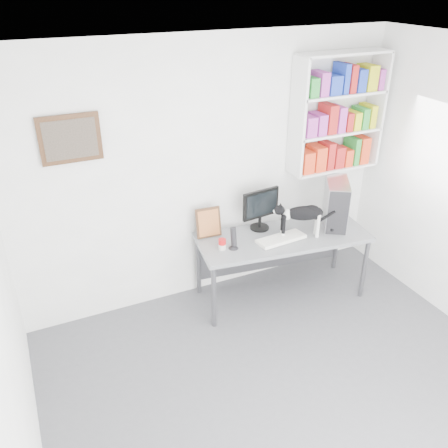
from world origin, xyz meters
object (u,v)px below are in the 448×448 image
object	(u,v)px
monitor	(260,209)
leaning_print	(208,222)
bookshelf	(338,113)
pc_tower	(336,203)
cat	(302,221)
keyboard	(281,239)
speaker	(234,238)
soup_can	(222,244)
desk	(281,266)

from	to	relation	value
monitor	leaning_print	distance (m)	0.57
bookshelf	pc_tower	bearing A→B (deg)	-115.70
monitor	leaning_print	size ratio (longest dim) A/B	1.41
bookshelf	leaning_print	xyz separation A→B (m)	(-1.50, -0.02, -0.95)
cat	leaning_print	bearing A→B (deg)	176.40
bookshelf	keyboard	size ratio (longest dim) A/B	2.44
keyboard	speaker	bearing A→B (deg)	168.70
bookshelf	soup_can	world-z (taller)	bookshelf
leaning_print	speaker	bearing A→B (deg)	-65.16
soup_can	cat	xyz separation A→B (m)	(0.85, -0.10, 0.12)
monitor	keyboard	distance (m)	0.39
desk	pc_tower	world-z (taller)	pc_tower
keyboard	monitor	bearing A→B (deg)	98.59
pc_tower	soup_can	world-z (taller)	pc_tower
pc_tower	leaning_print	distance (m)	1.38
pc_tower	soup_can	size ratio (longest dim) A/B	4.45
monitor	pc_tower	world-z (taller)	pc_tower
speaker	cat	world-z (taller)	cat
monitor	cat	size ratio (longest dim) A/B	0.79
monitor	keyboard	xyz separation A→B (m)	(0.07, -0.32, -0.21)
pc_tower	soup_can	bearing A→B (deg)	-149.32
desk	pc_tower	bearing A→B (deg)	7.13
speaker	cat	bearing A→B (deg)	-10.38
bookshelf	monitor	world-z (taller)	bookshelf
desk	leaning_print	world-z (taller)	leaning_print
leaning_print	pc_tower	bearing A→B (deg)	-9.17
pc_tower	leaning_print	xyz separation A→B (m)	(-1.33, 0.32, -0.09)
bookshelf	keyboard	bearing A→B (deg)	-154.57
pc_tower	soup_can	xyz separation A→B (m)	(-1.32, 0.02, -0.19)
keyboard	leaning_print	size ratio (longest dim) A/B	1.58
pc_tower	leaning_print	world-z (taller)	pc_tower
desk	speaker	bearing A→B (deg)	-171.22
bookshelf	desk	distance (m)	1.71
desk	monitor	size ratio (longest dim) A/B	3.91
cat	bookshelf	bearing A→B (deg)	54.62
speaker	soup_can	bearing A→B (deg)	157.94
keyboard	pc_tower	size ratio (longest dim) A/B	1.03
speaker	soup_can	xyz separation A→B (m)	(-0.11, 0.03, -0.06)
desk	soup_can	world-z (taller)	soup_can
speaker	leaning_print	bearing A→B (deg)	105.14
desk	monitor	bearing A→B (deg)	128.24
desk	soup_can	xyz separation A→B (m)	(-0.69, 0.02, 0.43)
keyboard	cat	xyz separation A→B (m)	(0.23, -0.00, 0.16)
cat	monitor	bearing A→B (deg)	154.78
leaning_print	monitor	bearing A→B (deg)	-3.40
monitor	pc_tower	distance (m)	0.82
keyboard	cat	bearing A→B (deg)	-5.45
leaning_print	soup_can	world-z (taller)	leaning_print
pc_tower	speaker	bearing A→B (deg)	-147.88
speaker	soup_can	size ratio (longest dim) A/B	2.15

